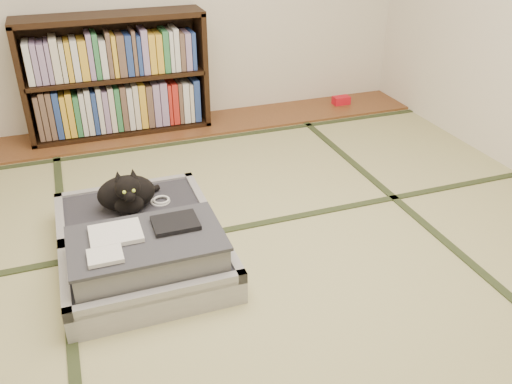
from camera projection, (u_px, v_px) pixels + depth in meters
name	position (u px, v px, depth m)	size (l,w,h in m)	color
floor	(270.00, 266.00, 2.82)	(4.50, 4.50, 0.00)	tan
wood_strip	(183.00, 127.00, 4.46)	(4.00, 0.50, 0.02)	brown
red_item	(341.00, 100.00, 4.89)	(0.15, 0.09, 0.07)	red
tatami_borders	(240.00, 218.00, 3.22)	(4.00, 4.50, 0.01)	#2D381E
bookcase	(117.00, 78.00, 4.16)	(1.38, 0.32, 0.92)	black
suitcase	(142.00, 244.00, 2.79)	(0.82, 1.09, 0.32)	#A2A2A7
cat	(127.00, 193.00, 2.95)	(0.36, 0.36, 0.29)	black
cable_coil	(161.00, 201.00, 3.08)	(0.11, 0.11, 0.03)	white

